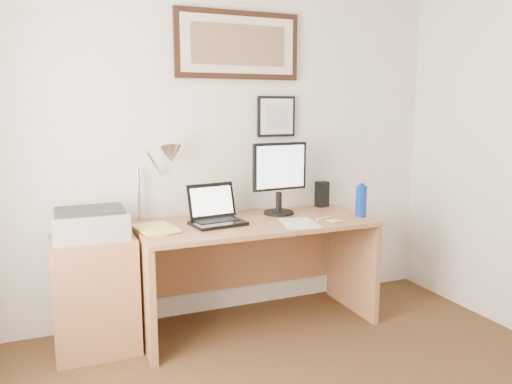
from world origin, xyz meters
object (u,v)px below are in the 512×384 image
desk (252,251)px  book (139,231)px  printer (90,223)px  side_cabinet (95,294)px  laptop (216,215)px  lcd_monitor (280,175)px  water_bottle (361,201)px

desk → book: bearing=-172.6°
desk → printer: 1.12m
desk → printer: printer is taller
side_cabinet → book: book is taller
desk → printer: size_ratio=3.64×
book → laptop: laptop is taller
laptop → printer: (-0.80, 0.02, 0.01)m
desk → printer: bearing=-178.8°
side_cabinet → laptop: bearing=-0.4°
laptop → printer: 0.80m
desk → lcd_monitor: lcd_monitor is taller
laptop → desk: bearing=8.3°
desk → lcd_monitor: 0.58m
book → side_cabinet: bearing=165.8°
side_cabinet → desk: desk is taller
water_bottle → printer: (-1.82, 0.21, -0.04)m
side_cabinet → water_bottle: (1.81, -0.19, 0.50)m
water_bottle → book: 1.55m
water_bottle → book: water_bottle is taller
book → printer: 0.29m
water_bottle → lcd_monitor: lcd_monitor is taller
book → lcd_monitor: 1.09m
side_cabinet → desk: 1.08m
side_cabinet → laptop: laptop is taller
side_cabinet → water_bottle: water_bottle is taller
water_bottle → printer: bearing=173.5°
side_cabinet → printer: size_ratio=1.66×
side_cabinet → book: (0.27, -0.07, 0.40)m
desk → laptop: size_ratio=4.32×
book → water_bottle: bearing=-4.7°
water_bottle → laptop: (-1.02, 0.19, -0.05)m
water_bottle → laptop: 1.04m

